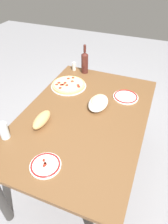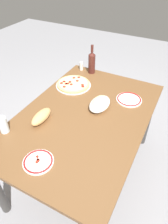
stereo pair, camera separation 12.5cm
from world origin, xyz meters
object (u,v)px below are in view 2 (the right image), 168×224
wine_bottle (92,62)px  bread_loaf (41,117)px  pepperoni_pizza (73,84)px  baked_pasta_dish (100,103)px  spice_shaker (81,66)px  water_glass (3,125)px  dining_table (84,125)px  side_plate_near (38,161)px  side_plate_far (129,99)px

wine_bottle → bread_loaf: (-0.84, 0.01, -0.08)m
bread_loaf → pepperoni_pizza: bearing=3.8°
pepperoni_pizza → wine_bottle: bearing=-7.8°
baked_pasta_dish → spice_shaker: size_ratio=2.76×
water_glass → bread_loaf: water_glass is taller
dining_table → pepperoni_pizza: size_ratio=4.32×
side_plate_near → water_glass: bearing=74.0°
spice_shaker → side_plate_far: bearing=-115.3°
water_glass → side_plate_far: water_glass is taller
bread_loaf → spice_shaker: (0.85, 0.12, 0.00)m
water_glass → wine_bottle: bearing=-9.1°
pepperoni_pizza → water_glass: (-0.75, 0.13, 0.05)m
dining_table → side_plate_far: side_plate_far is taller
dining_table → pepperoni_pizza: bearing=40.7°
water_glass → side_plate_near: 0.39m
pepperoni_pizza → bread_loaf: size_ratio=1.59×
wine_bottle → side_plate_far: bearing=-120.2°
water_glass → pepperoni_pizza: bearing=-9.7°
spice_shaker → pepperoni_pizza: bearing=-165.5°
wine_bottle → water_glass: 1.07m
pepperoni_pizza → spice_shaker: size_ratio=3.79×
pepperoni_pizza → side_plate_far: (0.02, -0.54, -0.01)m
side_plate_near → spice_shaker: 1.21m
baked_pasta_dish → water_glass: 0.74m
water_glass → baked_pasta_dish: bearing=-40.6°
baked_pasta_dish → side_plate_far: baked_pasta_dish is taller
wine_bottle → side_plate_far: wine_bottle is taller
dining_table → side_plate_near: 0.54m
pepperoni_pizza → side_plate_near: (-0.86, -0.25, -0.01)m
pepperoni_pizza → bread_loaf: (-0.54, -0.04, 0.03)m
side_plate_far → bread_loaf: bread_loaf is taller
wine_bottle → side_plate_near: 1.19m
dining_table → water_glass: water_glass is taller
pepperoni_pizza → water_glass: bearing=170.3°
dining_table → pepperoni_pizza: pepperoni_pizza is taller
side_plate_near → bread_loaf: bread_loaf is taller
wine_bottle → side_plate_far: 0.58m
baked_pasta_dish → water_glass: water_glass is taller
dining_table → baked_pasta_dish: bearing=-24.9°
bread_loaf → wine_bottle: bearing=-0.4°
spice_shaker → dining_table: bearing=-150.3°
baked_pasta_dish → bread_loaf: 0.47m
dining_table → bread_loaf: bearing=129.3°
baked_pasta_dish → spice_shaker: spice_shaker is taller
wine_bottle → dining_table: bearing=-159.0°
wine_bottle → baked_pasta_dish: bearing=-147.6°
water_glass → bread_loaf: bearing=-37.8°
water_glass → bread_loaf: size_ratio=0.59×
baked_pasta_dish → side_plate_far: (0.21, -0.18, -0.03)m
dining_table → pepperoni_pizza: (0.33, 0.29, 0.12)m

